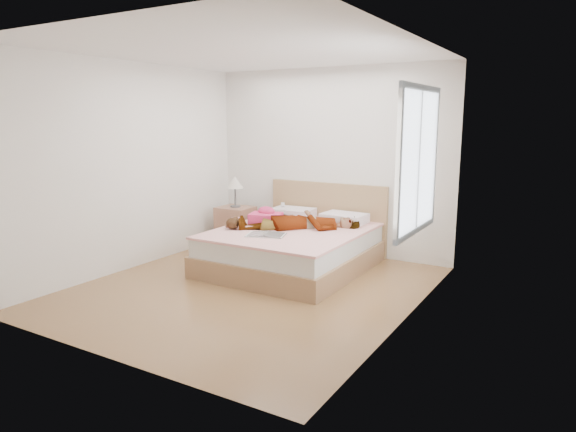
% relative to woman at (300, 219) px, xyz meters
% --- Properties ---
extents(ground, '(4.00, 4.00, 0.00)m').
position_rel_woman_xyz_m(ground, '(-0.03, -1.10, -0.62)').
color(ground, '#56341A').
rests_on(ground, ground).
extents(woman, '(1.66, 1.34, 0.22)m').
position_rel_woman_xyz_m(woman, '(0.00, 0.00, 0.00)').
color(woman, white).
rests_on(woman, bed).
extents(hair, '(0.46, 0.55, 0.08)m').
position_rel_woman_xyz_m(hair, '(-0.57, 0.45, -0.07)').
color(hair, black).
rests_on(hair, bed).
extents(phone, '(0.09, 0.11, 0.06)m').
position_rel_woman_xyz_m(phone, '(-0.50, 0.40, 0.09)').
color(phone, silver).
rests_on(phone, bed).
extents(room_shell, '(4.00, 4.00, 4.00)m').
position_rel_woman_xyz_m(room_shell, '(1.75, -0.80, 0.88)').
color(room_shell, white).
rests_on(room_shell, ground).
extents(bed, '(1.80, 2.08, 1.00)m').
position_rel_woman_xyz_m(bed, '(-0.03, -0.07, -0.34)').
color(bed, '#8C6240').
rests_on(bed, ground).
extents(towel, '(0.49, 0.43, 0.22)m').
position_rel_woman_xyz_m(towel, '(-0.54, 0.03, -0.02)').
color(towel, '#FB4478').
rests_on(towel, bed).
extents(magazine, '(0.53, 0.43, 0.03)m').
position_rel_woman_xyz_m(magazine, '(-0.13, -0.61, -0.10)').
color(magazine, silver).
rests_on(magazine, bed).
extents(coffee_mug, '(0.12, 0.10, 0.09)m').
position_rel_woman_xyz_m(coffee_mug, '(-0.33, -0.30, -0.06)').
color(coffee_mug, white).
rests_on(coffee_mug, bed).
extents(plush_toy, '(0.23, 0.29, 0.15)m').
position_rel_woman_xyz_m(plush_toy, '(-0.70, -0.50, -0.03)').
color(plush_toy, black).
rests_on(plush_toy, bed).
extents(nightstand, '(0.50, 0.45, 1.06)m').
position_rel_woman_xyz_m(nightstand, '(-1.33, 0.41, -0.27)').
color(nightstand, brown).
rests_on(nightstand, ground).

